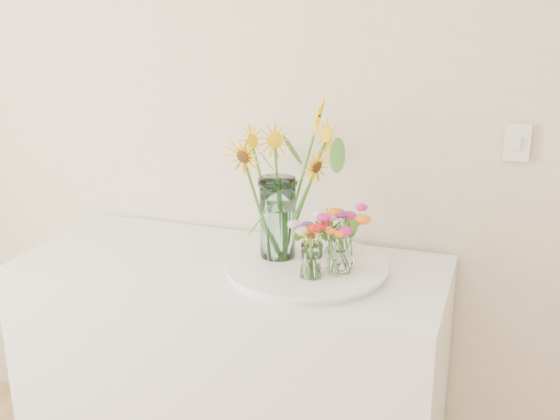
% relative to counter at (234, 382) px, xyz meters
% --- Properties ---
extents(counter, '(1.40, 0.60, 0.90)m').
position_rel_counter_xyz_m(counter, '(0.00, 0.00, 0.00)').
color(counter, white).
rests_on(counter, ground_plane).
extents(tray, '(0.49, 0.49, 0.02)m').
position_rel_counter_xyz_m(tray, '(0.26, -0.00, 0.46)').
color(tray, white).
rests_on(tray, counter).
extents(mason_jar, '(0.13, 0.13, 0.27)m').
position_rel_counter_xyz_m(mason_jar, '(0.15, 0.04, 0.61)').
color(mason_jar, '#B1E2DE').
rests_on(mason_jar, tray).
extents(sunflower_bouquet, '(0.67, 0.67, 0.52)m').
position_rel_counter_xyz_m(sunflower_bouquet, '(0.15, 0.04, 0.74)').
color(sunflower_bouquet, '#FCBF05').
rests_on(sunflower_bouquet, tray).
extents(small_vase_a, '(0.08, 0.08, 0.11)m').
position_rel_counter_xyz_m(small_vase_a, '(0.30, -0.09, 0.53)').
color(small_vase_a, white).
rests_on(small_vase_a, tray).
extents(wildflower_posy_a, '(0.19, 0.19, 0.20)m').
position_rel_counter_xyz_m(wildflower_posy_a, '(0.30, -0.09, 0.58)').
color(wildflower_posy_a, orange).
rests_on(wildflower_posy_a, tray).
extents(small_vase_b, '(0.10, 0.10, 0.12)m').
position_rel_counter_xyz_m(small_vase_b, '(0.37, -0.02, 0.54)').
color(small_vase_b, white).
rests_on(small_vase_b, tray).
extents(wildflower_posy_b, '(0.21, 0.21, 0.21)m').
position_rel_counter_xyz_m(wildflower_posy_b, '(0.37, -0.02, 0.58)').
color(wildflower_posy_b, orange).
rests_on(wildflower_posy_b, tray).
extents(small_vase_c, '(0.07, 0.07, 0.10)m').
position_rel_counter_xyz_m(small_vase_c, '(0.33, 0.09, 0.52)').
color(small_vase_c, white).
rests_on(small_vase_c, tray).
extents(wildflower_posy_c, '(0.19, 0.19, 0.19)m').
position_rel_counter_xyz_m(wildflower_posy_c, '(0.33, 0.09, 0.57)').
color(wildflower_posy_c, orange).
rests_on(wildflower_posy_c, tray).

